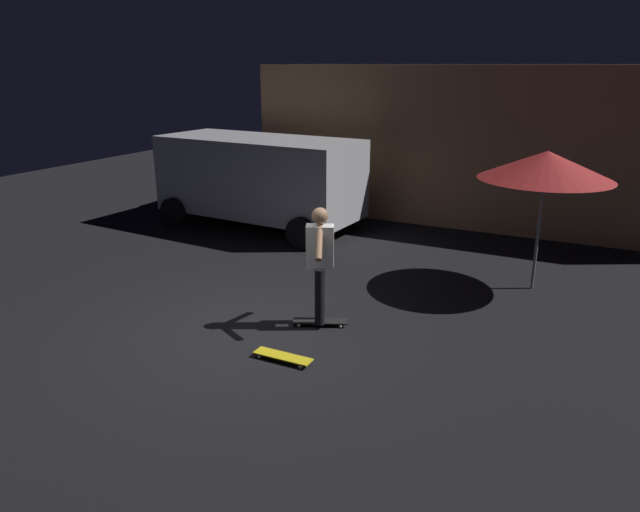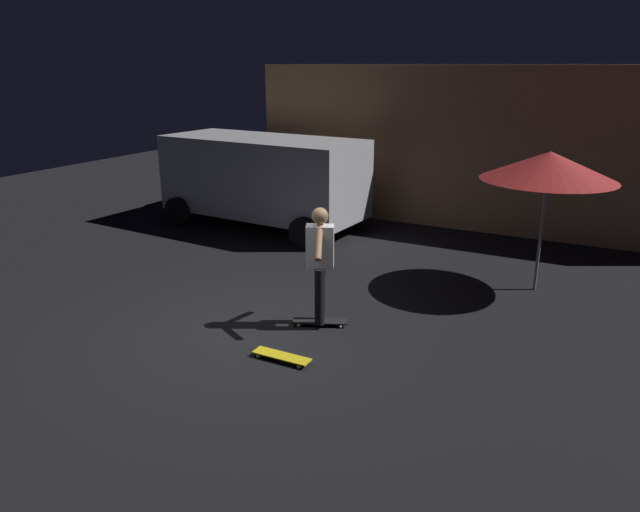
{
  "view_description": "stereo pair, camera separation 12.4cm",
  "coord_description": "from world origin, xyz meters",
  "px_view_note": "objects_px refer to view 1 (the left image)",
  "views": [
    {
      "loc": [
        4.3,
        -6.24,
        3.59
      ],
      "look_at": [
        0.8,
        0.67,
        1.05
      ],
      "focal_mm": 32.94,
      "sensor_mm": 36.0,
      "label": 1
    },
    {
      "loc": [
        4.41,
        -6.18,
        3.59
      ],
      "look_at": [
        0.8,
        0.67,
        1.05
      ],
      "focal_mm": 32.94,
      "sensor_mm": 36.0,
      "label": 2
    }
  ],
  "objects_px": {
    "parked_van": "(259,177)",
    "skateboard_ridden": "(320,321)",
    "skater": "(320,257)",
    "patio_umbrella": "(546,165)",
    "skateboard_spare": "(283,357)"
  },
  "relations": [
    {
      "from": "parked_van",
      "to": "skateboard_ridden",
      "type": "distance_m",
      "value": 5.73
    },
    {
      "from": "parked_van",
      "to": "skateboard_ridden",
      "type": "xyz_separation_m",
      "value": [
        3.69,
        -4.24,
        -1.11
      ]
    },
    {
      "from": "patio_umbrella",
      "to": "skater",
      "type": "bearing_deg",
      "value": -130.86
    },
    {
      "from": "patio_umbrella",
      "to": "skateboard_spare",
      "type": "distance_m",
      "value": 5.17
    },
    {
      "from": "patio_umbrella",
      "to": "skater",
      "type": "xyz_separation_m",
      "value": [
        -2.52,
        -2.91,
        -1.04
      ]
    },
    {
      "from": "skateboard_spare",
      "to": "patio_umbrella",
      "type": "bearing_deg",
      "value": 58.93
    },
    {
      "from": "skateboard_ridden",
      "to": "skater",
      "type": "height_order",
      "value": "skater"
    },
    {
      "from": "skateboard_ridden",
      "to": "skater",
      "type": "distance_m",
      "value": 0.98
    },
    {
      "from": "parked_van",
      "to": "skater",
      "type": "xyz_separation_m",
      "value": [
        3.69,
        -4.24,
        -0.12
      ]
    },
    {
      "from": "parked_van",
      "to": "patio_umbrella",
      "type": "bearing_deg",
      "value": -12.08
    },
    {
      "from": "skateboard_spare",
      "to": "skater",
      "type": "height_order",
      "value": "skater"
    },
    {
      "from": "parked_van",
      "to": "patio_umbrella",
      "type": "distance_m",
      "value": 6.42
    },
    {
      "from": "parked_van",
      "to": "skater",
      "type": "distance_m",
      "value": 5.62
    },
    {
      "from": "patio_umbrella",
      "to": "skateboard_spare",
      "type": "xyz_separation_m",
      "value": [
        -2.46,
        -4.08,
        -2.02
      ]
    },
    {
      "from": "parked_van",
      "to": "skateboard_ridden",
      "type": "bearing_deg",
      "value": -48.95
    }
  ]
}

